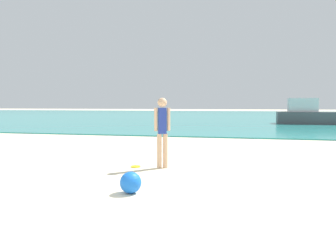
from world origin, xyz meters
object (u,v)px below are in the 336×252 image
object	(u,v)px
person_standing	(162,128)
boat_near	(314,115)
frisbee	(136,167)
beach_ball	(131,183)

from	to	relation	value
person_standing	boat_near	xyz separation A→B (m)	(7.50, 18.76, -0.24)
frisbee	beach_ball	world-z (taller)	beach_ball
person_standing	frisbee	xyz separation A→B (m)	(-0.68, -0.04, -0.97)
person_standing	beach_ball	xyz separation A→B (m)	(-0.02, -2.29, -0.79)
boat_near	beach_ball	world-z (taller)	boat_near
person_standing	boat_near	distance (m)	20.20
boat_near	person_standing	bearing A→B (deg)	-109.07
person_standing	beach_ball	distance (m)	2.42
person_standing	frisbee	distance (m)	1.18
person_standing	boat_near	size ratio (longest dim) A/B	0.29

